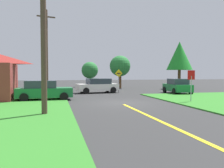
# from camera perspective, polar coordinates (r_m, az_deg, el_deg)

# --- Properties ---
(ground_plane) EXTENTS (120.00, 120.00, 0.00)m
(ground_plane) POSITION_cam_1_polar(r_m,az_deg,el_deg) (17.89, 1.96, -4.54)
(ground_plane) COLOR #2F2F2F
(lane_stripe_center) EXTENTS (0.20, 14.00, 0.01)m
(lane_stripe_center) POSITION_cam_1_polar(r_m,az_deg,el_deg) (10.49, 13.72, -9.68)
(lane_stripe_center) COLOR yellow
(lane_stripe_center) RESTS_ON ground
(stop_sign) EXTENTS (0.69, 0.19, 2.44)m
(stop_sign) POSITION_cam_1_polar(r_m,az_deg,el_deg) (19.10, 18.46, 0.91)
(stop_sign) COLOR #9EA0A8
(stop_sign) RESTS_ON ground
(car_on_crossroad) EXTENTS (2.28, 4.05, 1.62)m
(car_on_crossroad) POSITION_cam_1_polar(r_m,az_deg,el_deg) (26.88, 15.40, -0.51)
(car_on_crossroad) COLOR #196B33
(car_on_crossroad) RESTS_ON ground
(parked_car_near_building) EXTENTS (4.51, 2.04, 1.62)m
(parked_car_near_building) POSITION_cam_1_polar(r_m,az_deg,el_deg) (20.31, -16.10, -1.50)
(parked_car_near_building) COLOR #196B33
(parked_car_near_building) RESTS_ON ground
(car_approaching_junction) EXTENTS (4.83, 2.67, 1.62)m
(car_approaching_junction) POSITION_cam_1_polar(r_m,az_deg,el_deg) (26.93, -3.48, -0.41)
(car_approaching_junction) COLOR white
(car_approaching_junction) RESTS_ON ground
(utility_pole_near) EXTENTS (1.79, 0.48, 7.98)m
(utility_pole_near) POSITION_cam_1_polar(r_m,az_deg,el_deg) (13.15, -16.10, 10.73)
(utility_pole_near) COLOR #4E392E
(utility_pole_near) RESTS_ON ground
(utility_pole_mid) EXTENTS (1.77, 0.59, 8.49)m
(utility_pole_mid) POSITION_cam_1_polar(r_m,az_deg,el_deg) (24.71, -15.43, 7.49)
(utility_pole_mid) COLOR #4E392C
(utility_pole_mid) RESTS_ON ground
(direction_sign) EXTENTS (0.89, 0.21, 2.66)m
(direction_sign) POSITION_cam_1_polar(r_m,az_deg,el_deg) (26.95, 1.63, 1.40)
(direction_sign) COLOR slate
(direction_sign) RESTS_ON ground
(oak_tree_left) EXTENTS (3.06, 3.06, 4.82)m
(oak_tree_left) POSITION_cam_1_polar(r_m,az_deg,el_deg) (35.25, 1.94, 4.30)
(oak_tree_left) COLOR brown
(oak_tree_left) RESTS_ON ground
(pine_tree_center) EXTENTS (2.73, 2.73, 4.08)m
(pine_tree_center) POSITION_cam_1_polar(r_m,az_deg,el_deg) (39.35, -5.35, 3.29)
(pine_tree_center) COLOR brown
(pine_tree_center) RESTS_ON ground
(oak_tree_right) EXTENTS (3.63, 3.63, 6.69)m
(oak_tree_right) POSITION_cam_1_polar(r_m,az_deg,el_deg) (35.21, 15.88, 6.49)
(oak_tree_right) COLOR brown
(oak_tree_right) RESTS_ON ground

